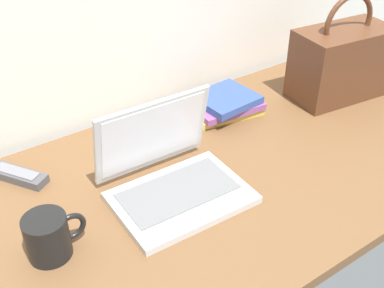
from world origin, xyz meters
The scene contains 6 objects.
desk centered at (0.00, 0.00, 0.01)m, with size 1.60×0.76×0.03m.
laptop centered at (-0.11, 0.01, 0.08)m, with size 0.32×0.27×0.22m.
coffee_mug centered at (-0.42, -0.02, 0.08)m, with size 0.13×0.09×0.10m.
remote_control_near centered at (-0.40, 0.27, 0.04)m, with size 0.12×0.16×0.02m.
handbag centered at (0.59, 0.11, 0.15)m, with size 0.32×0.20×0.33m.
book_stack centered at (0.22, 0.22, 0.06)m, with size 0.23×0.16×0.06m.
Camera 1 is at (-0.59, -0.76, 0.79)m, focal length 45.26 mm.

